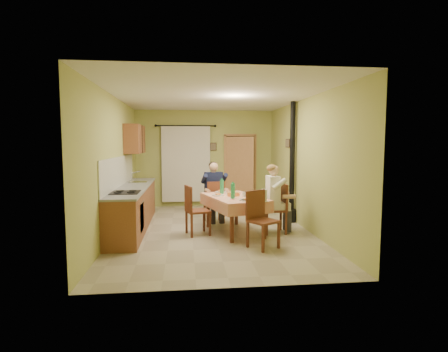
{
  "coord_description": "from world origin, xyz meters",
  "views": [
    {
      "loc": [
        -0.57,
        -7.28,
        1.84
      ],
      "look_at": [
        0.25,
        0.1,
        1.15
      ],
      "focal_mm": 28.0,
      "sensor_mm": 36.0,
      "label": 1
    }
  ],
  "objects": [
    {
      "name": "stove_flue",
      "position": [
        1.9,
        0.6,
        1.02
      ],
      "size": [
        0.24,
        0.24,
        2.8
      ],
      "color": "black",
      "rests_on": "ground"
    },
    {
      "name": "curtain",
      "position": [
        -0.55,
        2.9,
        1.26
      ],
      "size": [
        1.7,
        0.07,
        2.22
      ],
      "color": "black",
      "rests_on": "ground"
    },
    {
      "name": "upper_cabinets",
      "position": [
        -1.82,
        1.7,
        1.95
      ],
      "size": [
        0.35,
        1.4,
        0.7
      ],
      "primitive_type": "cube",
      "color": "brown",
      "rests_on": "room_shell"
    },
    {
      "name": "doorway",
      "position": [
        1.04,
        2.9,
        1.05
      ],
      "size": [
        0.96,
        0.34,
        2.15
      ],
      "color": "black",
      "rests_on": "ground"
    },
    {
      "name": "chair_near",
      "position": [
        0.78,
        -1.34,
        0.29
      ],
      "size": [
        0.61,
        0.61,
        1.01
      ],
      "rotation": [
        0.0,
        0.0,
        3.7
      ],
      "color": "#612D1A",
      "rests_on": "ground"
    },
    {
      "name": "picture_right",
      "position": [
        1.97,
        1.2,
        1.85
      ],
      "size": [
        0.03,
        0.31,
        0.21
      ],
      "primitive_type": "cube",
      "color": "brown",
      "rests_on": "room_shell"
    },
    {
      "name": "floor",
      "position": [
        0.0,
        0.0,
        0.0
      ],
      "size": [
        4.0,
        6.0,
        0.01
      ],
      "primitive_type": "cube",
      "color": "tan",
      "rests_on": "ground"
    },
    {
      "name": "tableware",
      "position": [
        0.46,
        -0.35,
        0.83
      ],
      "size": [
        0.97,
        1.53,
        0.33
      ],
      "color": "white",
      "rests_on": "dining_table"
    },
    {
      "name": "chair_right",
      "position": [
        1.26,
        -0.34,
        0.29
      ],
      "size": [
        0.45,
        0.45,
        1.02
      ],
      "rotation": [
        0.0,
        0.0,
        1.57
      ],
      "color": "#612D1A",
      "rests_on": "ground"
    },
    {
      "name": "chair_far",
      "position": [
        0.09,
        0.74,
        0.29
      ],
      "size": [
        0.49,
        0.49,
        0.98
      ],
      "rotation": [
        0.0,
        0.0,
        0.2
      ],
      "color": "#612D1A",
      "rests_on": "ground"
    },
    {
      "name": "room_shell",
      "position": [
        0.0,
        0.0,
        1.82
      ],
      "size": [
        4.04,
        6.04,
        2.82
      ],
      "color": "tan",
      "rests_on": "ground"
    },
    {
      "name": "picture_back",
      "position": [
        0.25,
        2.97,
        1.75
      ],
      "size": [
        0.19,
        0.03,
        0.23
      ],
      "primitive_type": "cube",
      "color": "black",
      "rests_on": "room_shell"
    },
    {
      "name": "kitchen_run",
      "position": [
        -1.71,
        0.4,
        0.48
      ],
      "size": [
        0.64,
        3.64,
        1.56
      ],
      "color": "brown",
      "rests_on": "ground"
    },
    {
      "name": "man_far",
      "position": [
        0.09,
        0.75,
        0.88
      ],
      "size": [
        0.63,
        0.53,
        1.39
      ],
      "rotation": [
        0.0,
        0.0,
        0.2
      ],
      "color": "#141938",
      "rests_on": "chair_far"
    },
    {
      "name": "dining_table",
      "position": [
        0.43,
        -0.25,
        0.38
      ],
      "size": [
        1.35,
        1.78,
        0.76
      ],
      "rotation": [
        0.0,
        0.0,
        0.28
      ],
      "color": "#E4987A",
      "rests_on": "ground"
    },
    {
      "name": "man_right",
      "position": [
        1.24,
        -0.34,
        0.88
      ],
      "size": [
        0.47,
        0.58,
        1.39
      ],
      "rotation": [
        0.0,
        0.0,
        1.57
      ],
      "color": "white",
      "rests_on": "chair_right"
    },
    {
      "name": "chair_left",
      "position": [
        -0.34,
        -0.31,
        0.29
      ],
      "size": [
        0.54,
        0.54,
        1.0
      ],
      "rotation": [
        0.0,
        0.0,
        -1.3
      ],
      "color": "#612D1A",
      "rests_on": "ground"
    }
  ]
}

